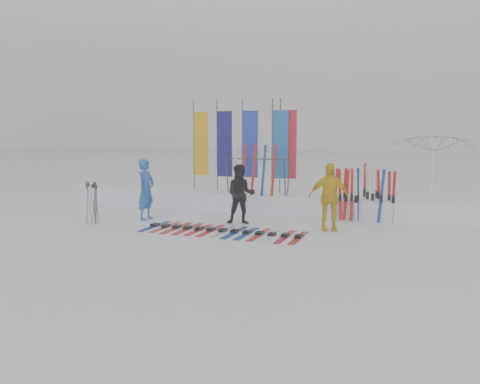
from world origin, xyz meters
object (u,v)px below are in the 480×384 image
at_px(person_blue, 146,190).
at_px(person_yellow, 329,197).
at_px(person_black, 241,194).
at_px(tent_canopy, 432,175).
at_px(ski_rack, 258,171).
at_px(ski_row, 223,231).

xyz_separation_m(person_blue, person_yellow, (5.49, 0.40, -0.01)).
relative_size(person_blue, person_black, 1.07).
relative_size(person_yellow, tent_canopy, 0.61).
bearing_deg(person_yellow, ski_rack, 127.61).
relative_size(person_black, tent_canopy, 0.58).
bearing_deg(person_yellow, person_black, 165.93).
bearing_deg(ski_row, person_black, 86.75).
bearing_deg(person_blue, person_yellow, -83.17).
xyz_separation_m(person_yellow, tent_canopy, (2.64, 3.04, 0.43)).
bearing_deg(person_yellow, person_blue, 169.37).
relative_size(ski_row, ski_rack, 2.13).
bearing_deg(ski_row, person_blue, 163.77).
xyz_separation_m(tent_canopy, ski_rack, (-5.39, -0.92, 0.03)).
bearing_deg(ski_rack, ski_row, -87.46).
bearing_deg(tent_canopy, person_yellow, -130.91).
bearing_deg(person_black, ski_rack, 77.25).
bearing_deg(person_blue, ski_rack, -44.66).
relative_size(person_blue, person_yellow, 1.01).
xyz_separation_m(person_black, person_yellow, (2.54, 0.03, 0.05)).
relative_size(person_blue, tent_canopy, 0.62).
relative_size(person_black, ski_rack, 0.85).
xyz_separation_m(ski_row, ski_rack, (-0.15, 3.36, 1.35)).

